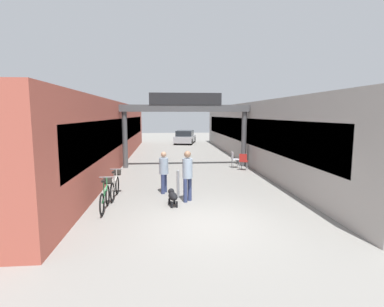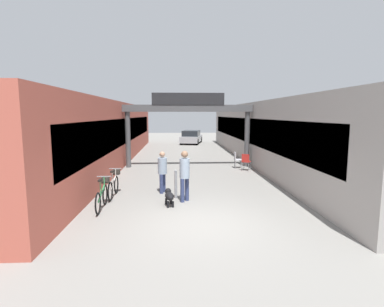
# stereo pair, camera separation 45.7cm
# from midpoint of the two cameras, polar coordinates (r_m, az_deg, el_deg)

# --- Properties ---
(ground_plane) EXTENTS (80.00, 80.00, 0.00)m
(ground_plane) POSITION_cam_midpoint_polar(r_m,az_deg,el_deg) (8.42, 1.37, -13.11)
(ground_plane) COLOR gray
(storefront_left) EXTENTS (3.00, 26.00, 3.63)m
(storefront_left) POSITION_cam_midpoint_polar(r_m,az_deg,el_deg) (19.33, -17.68, 3.75)
(storefront_left) COLOR #B25142
(storefront_left) RESTS_ON ground_plane
(storefront_right) EXTENTS (3.00, 26.00, 3.63)m
(storefront_right) POSITION_cam_midpoint_polar(r_m,az_deg,el_deg) (19.79, 12.55, 4.00)
(storefront_right) COLOR #9E9993
(storefront_right) RESTS_ON ground_plane
(arcade_sign_gateway) EXTENTS (7.40, 0.47, 4.12)m
(arcade_sign_gateway) POSITION_cam_midpoint_polar(r_m,az_deg,el_deg) (16.72, -2.05, 7.38)
(arcade_sign_gateway) COLOR #4C4C4F
(arcade_sign_gateway) RESTS_ON ground_plane
(pedestrian_with_dog) EXTENTS (0.48, 0.48, 1.74)m
(pedestrian_with_dog) POSITION_cam_midpoint_polar(r_m,az_deg,el_deg) (10.14, -2.16, -3.66)
(pedestrian_with_dog) COLOR navy
(pedestrian_with_dog) RESTS_ON ground_plane
(pedestrian_companion) EXTENTS (0.43, 0.43, 1.58)m
(pedestrian_companion) POSITION_cam_midpoint_polar(r_m,az_deg,el_deg) (11.31, -6.55, -3.09)
(pedestrian_companion) COLOR navy
(pedestrian_companion) RESTS_ON ground_plane
(dog_on_leash) EXTENTS (0.38, 0.73, 0.52)m
(dog_on_leash) POSITION_cam_midpoint_polar(r_m,az_deg,el_deg) (9.87, -5.06, -8.05)
(dog_on_leash) COLOR black
(dog_on_leash) RESTS_ON ground_plane
(bicycle_green_nearest) EXTENTS (0.46, 1.69, 0.98)m
(bicycle_green_nearest) POSITION_cam_midpoint_polar(r_m,az_deg,el_deg) (9.89, -17.46, -7.66)
(bicycle_green_nearest) COLOR black
(bicycle_green_nearest) RESTS_ON ground_plane
(bicycle_silver_second) EXTENTS (0.46, 1.69, 0.98)m
(bicycle_silver_second) POSITION_cam_midpoint_polar(r_m,az_deg,el_deg) (11.21, -15.55, -5.81)
(bicycle_silver_second) COLOR black
(bicycle_silver_second) RESTS_ON ground_plane
(bollard_post_metal) EXTENTS (0.10, 0.10, 1.03)m
(bollard_post_metal) POSITION_cam_midpoint_polar(r_m,az_deg,el_deg) (10.63, -3.92, -5.80)
(bollard_post_metal) COLOR gray
(bollard_post_metal) RESTS_ON ground_plane
(cafe_chair_red_nearer) EXTENTS (0.54, 0.54, 0.89)m
(cafe_chair_red_nearer) POSITION_cam_midpoint_polar(r_m,az_deg,el_deg) (16.05, 8.98, -1.27)
(cafe_chair_red_nearer) COLOR gray
(cafe_chair_red_nearer) RESTS_ON ground_plane
(cafe_chair_aluminium_farther) EXTENTS (0.41, 0.41, 0.89)m
(cafe_chair_aluminium_farther) POSITION_cam_midpoint_polar(r_m,az_deg,el_deg) (16.73, 7.24, -0.88)
(cafe_chair_aluminium_farther) COLOR gray
(cafe_chair_aluminium_farther) RESTS_ON ground_plane
(parked_car_silver) EXTENTS (2.52, 4.27, 1.33)m
(parked_car_silver) POSITION_cam_midpoint_polar(r_m,az_deg,el_deg) (30.42, -1.77, 3.13)
(parked_car_silver) COLOR #99999E
(parked_car_silver) RESTS_ON ground_plane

